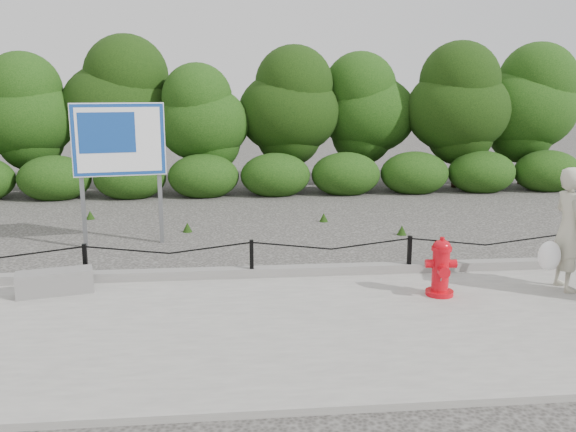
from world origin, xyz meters
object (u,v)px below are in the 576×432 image
(pedestrian, at_px, (568,231))
(concrete_block, at_px, (55,282))
(fire_hydrant, at_px, (441,268))
(advertising_sign, at_px, (119,146))

(pedestrian, bearing_deg, concrete_block, 85.77)
(pedestrian, xyz_separation_m, concrete_block, (-7.34, 0.54, -0.71))
(fire_hydrant, relative_size, pedestrian, 0.47)
(concrete_block, bearing_deg, fire_hydrant, -6.59)
(fire_hydrant, distance_m, pedestrian, 1.95)
(fire_hydrant, xyz_separation_m, advertising_sign, (-4.96, 3.59, 1.42))
(pedestrian, relative_size, concrete_block, 1.72)
(fire_hydrant, height_order, concrete_block, fire_hydrant)
(concrete_block, relative_size, advertising_sign, 0.39)
(fire_hydrant, bearing_deg, advertising_sign, 150.71)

